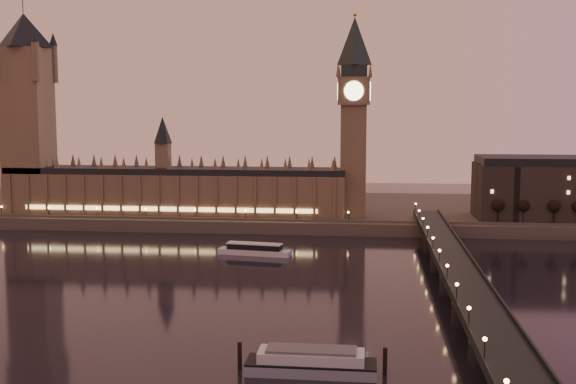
{
  "coord_description": "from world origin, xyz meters",
  "views": [
    {
      "loc": [
        59.83,
        -249.58,
        63.59
      ],
      "look_at": [
        29.43,
        35.0,
        29.32
      ],
      "focal_mm": 45.0,
      "sensor_mm": 36.0,
      "label": 1
    }
  ],
  "objects": [
    {
      "name": "big_ben",
      "position": [
        53.99,
        120.99,
        63.95
      ],
      "size": [
        17.68,
        17.68,
        104.0
      ],
      "color": "brown",
      "rests_on": "ground"
    },
    {
      "name": "westminster_bridge",
      "position": [
        91.61,
        0.0,
        5.52
      ],
      "size": [
        13.2,
        260.0,
        15.3
      ],
      "color": "black",
      "rests_on": "ground"
    },
    {
      "name": "bare_tree_0",
      "position": [
        124.01,
        109.0,
        14.9
      ],
      "size": [
        5.87,
        5.87,
        11.93
      ],
      "color": "black",
      "rests_on": "ground"
    },
    {
      "name": "cruise_boat_a",
      "position": [
        13.18,
        51.54,
        2.22
      ],
      "size": [
        32.22,
        11.47,
        5.05
      ],
      "rotation": [
        0.0,
        0.0,
        -0.15
      ],
      "color": "silver",
      "rests_on": "ground"
    },
    {
      "name": "ground",
      "position": [
        0.0,
        0.0,
        0.0
      ],
      "size": [
        700.0,
        700.0,
        0.0
      ],
      "primitive_type": "plane",
      "color": "black",
      "rests_on": "ground"
    },
    {
      "name": "bare_tree_2",
      "position": [
        150.28,
        109.0,
        14.9
      ],
      "size": [
        5.87,
        5.87,
        11.93
      ],
      "color": "black",
      "rests_on": "ground"
    },
    {
      "name": "palace_of_westminster",
      "position": [
        -40.12,
        120.99,
        21.71
      ],
      "size": [
        180.0,
        26.62,
        52.0
      ],
      "color": "brown",
      "rests_on": "ground"
    },
    {
      "name": "moored_barge",
      "position": [
        47.71,
        -83.96,
        2.79
      ],
      "size": [
        36.06,
        8.98,
        6.61
      ],
      "rotation": [
        0.0,
        0.0,
        -0.01
      ],
      "color": "#818EA4",
      "rests_on": "ground"
    },
    {
      "name": "far_embankment",
      "position": [
        30.0,
        165.0,
        3.0
      ],
      "size": [
        560.0,
        130.0,
        6.0
      ],
      "primitive_type": "cube",
      "color": "#423D35",
      "rests_on": "ground"
    },
    {
      "name": "bare_tree_1",
      "position": [
        137.15,
        109.0,
        14.9
      ],
      "size": [
        5.87,
        5.87,
        11.93
      ],
      "color": "black",
      "rests_on": "ground"
    },
    {
      "name": "victoria_tower",
      "position": [
        -120.0,
        121.0,
        65.79
      ],
      "size": [
        31.68,
        31.68,
        118.0
      ],
      "color": "brown",
      "rests_on": "ground"
    }
  ]
}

